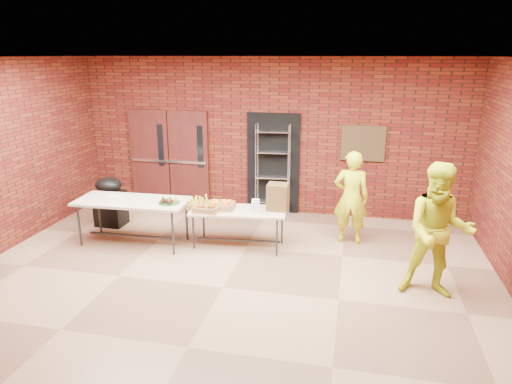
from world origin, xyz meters
TOP-DOWN VIEW (x-y plane):
  - room at (0.00, 0.00)m, footprint 8.08×7.08m
  - double_doors at (-2.20, 3.44)m, footprint 1.78×0.12m
  - dark_doorway at (0.10, 3.46)m, footprint 1.10×0.06m
  - bronze_plaque at (1.90, 3.45)m, footprint 0.85×0.04m
  - wire_rack at (0.12, 3.32)m, footprint 0.71×0.29m
  - table_left at (-2.00, 1.24)m, footprint 1.98×0.88m
  - table_right at (-0.15, 1.49)m, footprint 1.70×0.86m
  - basket_bananas at (-0.85, 1.45)m, footprint 0.42×0.33m
  - basket_oranges at (-0.46, 1.48)m, footprint 0.45×0.35m
  - basket_apples at (-0.65, 1.29)m, footprint 0.41×0.32m
  - muffin_tray at (-1.30, 1.23)m, footprint 0.36×0.36m
  - napkin_box at (-2.31, 1.20)m, footprint 0.18×0.12m
  - coffee_dispenser at (0.51, 1.65)m, footprint 0.35×0.31m
  - cup_stack_front at (0.16, 1.34)m, footprint 0.07×0.07m
  - cup_stack_mid at (0.21, 1.33)m, footprint 0.09×0.09m
  - cup_stack_back at (0.13, 1.49)m, footprint 0.07×0.07m
  - covered_grill at (-2.86, 1.98)m, footprint 0.54×0.45m
  - volunteer_woman at (1.73, 2.10)m, footprint 0.62×0.41m
  - volunteer_man at (2.92, 0.44)m, footprint 0.96×0.77m

SIDE VIEW (x-z plane):
  - covered_grill at x=-2.86m, z-range 0.00..0.97m
  - table_right at x=-0.15m, z-range 0.28..0.95m
  - basket_apples at x=-0.65m, z-range 0.66..0.79m
  - basket_bananas at x=-0.85m, z-range 0.66..0.80m
  - basket_oranges at x=-0.46m, z-range 0.66..0.81m
  - table_left at x=-2.00m, z-range 0.33..1.14m
  - cup_stack_back at x=0.13m, z-range 0.67..0.89m
  - cup_stack_front at x=0.16m, z-range 0.67..0.89m
  - cup_stack_mid at x=0.21m, z-range 0.67..0.94m
  - napkin_box at x=-2.31m, z-range 0.80..0.86m
  - volunteer_woman at x=1.73m, z-range 0.00..1.67m
  - muffin_tray at x=-1.30m, z-range 0.80..0.89m
  - coffee_dispenser at x=0.51m, z-range 0.67..1.13m
  - volunteer_man at x=2.92m, z-range 0.00..1.89m
  - wire_rack at x=0.12m, z-range 0.00..1.90m
  - dark_doorway at x=0.10m, z-range 0.00..2.10m
  - double_doors at x=-2.20m, z-range 0.00..2.10m
  - bronze_plaque at x=1.90m, z-range 1.20..1.90m
  - room at x=0.00m, z-range -0.04..3.24m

